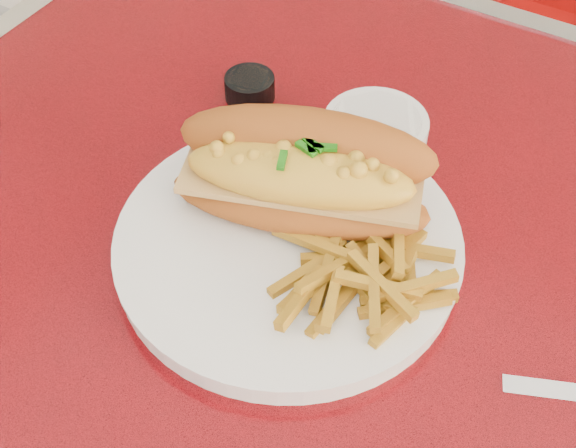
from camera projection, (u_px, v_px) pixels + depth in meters
The scene contains 7 objects.
diner_table at pixel (438, 389), 0.79m from camera, with size 1.23×0.83×0.77m.
dinner_plate at pixel (288, 246), 0.68m from camera, with size 0.37×0.37×0.02m.
mac_hoagie at pixel (303, 173), 0.67m from camera, with size 0.24×0.17×0.10m.
fries_pile at pixel (361, 268), 0.64m from camera, with size 0.11×0.10×0.03m, color gold, non-canonical shape.
fork at pixel (372, 239), 0.68m from camera, with size 0.08×0.12×0.00m.
gravy_ramekin at pixel (374, 140), 0.75m from camera, with size 0.11×0.11×0.05m.
sauce_cup_left at pixel (250, 86), 0.82m from camera, with size 0.06×0.06×0.03m.
Camera 1 is at (0.08, -0.42, 1.30)m, focal length 50.00 mm.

